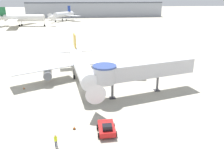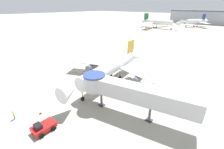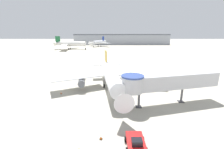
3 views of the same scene
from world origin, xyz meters
name	(u,v)px [view 2 (image 2 of 3)]	position (x,y,z in m)	size (l,w,h in m)	color
ground_plane	(100,85)	(0.00, 0.00, 0.00)	(800.00, 800.00, 0.00)	#A8A393
main_airplane	(112,68)	(0.69, 3.66, 3.68)	(29.47, 29.01, 8.63)	silver
jet_bridge	(127,91)	(11.23, -4.38, 4.69)	(19.87, 7.59, 6.38)	#B7B7BC
pushback_tug_red	(43,127)	(4.00, -16.25, 0.75)	(2.52, 3.44, 1.70)	red
traffic_cone_near_nose	(40,112)	(-0.35, -14.74, 0.31)	(0.39, 0.39, 0.66)	black
traffic_cone_port_wing	(76,71)	(-10.75, 0.82, 0.28)	(0.36, 0.36, 0.60)	black
ground_crew_marshaller	(13,114)	(-2.41, -18.27, 0.98)	(0.36, 0.25, 1.70)	#1E2338
background_jet_green_tail	(158,22)	(-35.40, 105.42, 5.07)	(35.84, 38.89, 11.62)	white
background_jet_blue_tail	(195,21)	(-13.60, 135.34, 4.78)	(26.90, 25.66, 10.90)	silver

